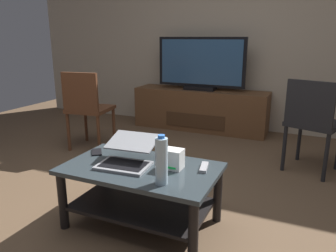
{
  "coord_description": "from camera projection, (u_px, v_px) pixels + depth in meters",
  "views": [
    {
      "loc": [
        1.02,
        -1.96,
        1.26
      ],
      "look_at": [
        0.02,
        0.3,
        0.58
      ],
      "focal_mm": 34.68,
      "sensor_mm": 36.0,
      "label": 1
    }
  ],
  "objects": [
    {
      "name": "ground_plane",
      "position": [
        150.0,
        209.0,
        2.46
      ],
      "size": [
        7.68,
        7.68,
        0.0
      ],
      "primitive_type": "plane",
      "color": "brown"
    },
    {
      "name": "back_wall",
      "position": [
        236.0,
        26.0,
        4.37
      ],
      "size": [
        6.4,
        0.12,
        2.8
      ],
      "primitive_type": "cube",
      "color": "#B2A38C",
      "rests_on": "ground"
    },
    {
      "name": "coffee_table",
      "position": [
        141.0,
        185.0,
        2.18
      ],
      "size": [
        1.02,
        0.6,
        0.43
      ],
      "color": "#2D383D",
      "rests_on": "ground"
    },
    {
      "name": "media_cabinet",
      "position": [
        200.0,
        110.0,
        4.53
      ],
      "size": [
        1.83,
        0.46,
        0.56
      ],
      "color": "brown",
      "rests_on": "ground"
    },
    {
      "name": "television",
      "position": [
        201.0,
        65.0,
        4.34
      ],
      "size": [
        1.21,
        0.2,
        0.7
      ],
      "color": "black",
      "rests_on": "media_cabinet"
    },
    {
      "name": "dining_chair",
      "position": [
        312.0,
        120.0,
        2.99
      ],
      "size": [
        0.56,
        0.56,
        0.89
      ],
      "color": "black",
      "rests_on": "ground"
    },
    {
      "name": "side_chair",
      "position": [
        87.0,
        106.0,
        3.64
      ],
      "size": [
        0.49,
        0.49,
        0.9
      ],
      "color": "#59331E",
      "rests_on": "ground"
    },
    {
      "name": "laptop",
      "position": [
        127.0,
        155.0,
        2.18
      ],
      "size": [
        0.37,
        0.41,
        0.17
      ],
      "color": "gray",
      "rests_on": "coffee_table"
    },
    {
      "name": "router_box",
      "position": [
        174.0,
        159.0,
        2.1
      ],
      "size": [
        0.12,
        0.1,
        0.13
      ],
      "color": "white",
      "rests_on": "coffee_table"
    },
    {
      "name": "water_bottle_near",
      "position": [
        161.0,
        161.0,
        1.86
      ],
      "size": [
        0.07,
        0.07,
        0.3
      ],
      "color": "silver",
      "rests_on": "coffee_table"
    },
    {
      "name": "cell_phone",
      "position": [
        97.0,
        152.0,
        2.4
      ],
      "size": [
        0.14,
        0.15,
        0.01
      ],
      "primitive_type": "cube",
      "rotation": [
        0.0,
        0.0,
        0.64
      ],
      "color": "black",
      "rests_on": "coffee_table"
    },
    {
      "name": "tv_remote",
      "position": [
        204.0,
        167.0,
        2.11
      ],
      "size": [
        0.07,
        0.17,
        0.02
      ],
      "primitive_type": "cube",
      "rotation": [
        0.0,
        0.0,
        0.19
      ],
      "color": "#99999E",
      "rests_on": "coffee_table"
    }
  ]
}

